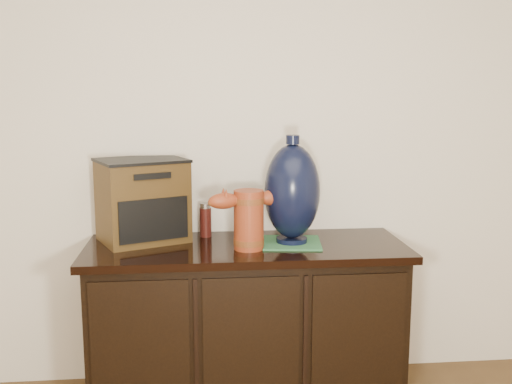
{
  "coord_description": "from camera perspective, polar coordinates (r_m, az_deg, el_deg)",
  "views": [
    {
      "loc": [
        -0.21,
        -0.42,
        1.46
      ],
      "look_at": [
        0.04,
        2.18,
        1.01
      ],
      "focal_mm": 42.0,
      "sensor_mm": 36.0,
      "label": 1
    }
  ],
  "objects": [
    {
      "name": "room",
      "position": [
        0.49,
        20.73,
        -9.4
      ],
      "size": [
        5.0,
        5.0,
        5.0
      ],
      "color": "#4F361B",
      "rests_on": "ground"
    },
    {
      "name": "sideboard",
      "position": [
        2.86,
        -0.92,
        -12.21
      ],
      "size": [
        1.46,
        0.56,
        0.75
      ],
      "color": "black",
      "rests_on": "ground"
    },
    {
      "name": "terracotta_vessel",
      "position": [
        2.64,
        -0.69,
        -2.31
      ],
      "size": [
        0.38,
        0.17,
        0.27
      ],
      "rotation": [
        0.0,
        0.0,
        0.27
      ],
      "color": "#983B1B",
      "rests_on": "sideboard"
    },
    {
      "name": "tv_radio",
      "position": [
        2.83,
        -10.76,
        -0.78
      ],
      "size": [
        0.47,
        0.44,
        0.39
      ],
      "rotation": [
        0.0,
        0.0,
        0.41
      ],
      "color": "#422C10",
      "rests_on": "sideboard"
    },
    {
      "name": "green_mat",
      "position": [
        2.77,
        3.41,
        -4.84
      ],
      "size": [
        0.29,
        0.29,
        0.01
      ],
      "primitive_type": "cube",
      "rotation": [
        0.0,
        0.0,
        -0.12
      ],
      "color": "#316D40",
      "rests_on": "sideboard"
    },
    {
      "name": "lamp_base",
      "position": [
        2.72,
        3.47,
        0.01
      ],
      "size": [
        0.28,
        0.28,
        0.49
      ],
      "rotation": [
        0.0,
        0.0,
        -0.12
      ],
      "color": "black",
      "rests_on": "green_mat"
    },
    {
      "name": "spray_can",
      "position": [
        2.89,
        -4.83,
        -2.69
      ],
      "size": [
        0.06,
        0.06,
        0.16
      ],
      "color": "#59150F",
      "rests_on": "sideboard"
    }
  ]
}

